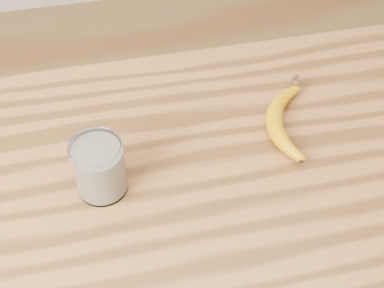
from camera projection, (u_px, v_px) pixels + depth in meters
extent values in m
cube|color=#955C2D|center=(165.00, 222.00, 0.88)|extent=(1.20, 0.80, 0.04)
cylinder|color=brown|center=(337.00, 175.00, 1.51)|extent=(0.06, 0.06, 0.86)
cylinder|color=white|center=(99.00, 167.00, 0.86)|extent=(0.08, 0.08, 0.11)
torus|color=white|center=(95.00, 146.00, 0.82)|extent=(0.08, 0.08, 0.00)
cylinder|color=white|center=(100.00, 170.00, 0.87)|extent=(0.08, 0.08, 0.09)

